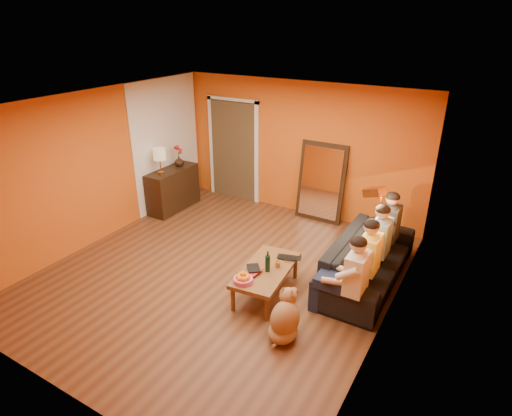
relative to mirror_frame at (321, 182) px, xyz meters
The scene contains 27 objects.
room_shell 2.39m from the mirror_frame, 103.68° to the right, with size 5.00×5.50×2.60m.
white_accent 3.21m from the mirror_frame, 163.83° to the right, with size 0.02×1.90×2.58m, color white.
doorway_recess 2.08m from the mirror_frame, behind, with size 1.06×0.30×2.10m, color #3F2D19.
door_jamb_left 2.64m from the mirror_frame, behind, with size 0.08×0.06×2.20m, color white.
door_jamb_right 1.51m from the mirror_frame, behind, with size 0.08×0.06×2.20m, color white.
door_header 2.46m from the mirror_frame, behind, with size 1.22×0.06×0.08m, color white.
mirror_frame is the anchor object (origin of this frame).
mirror_glass 0.04m from the mirror_frame, 90.00° to the right, with size 0.78×0.02×1.36m, color white.
sideboard 3.01m from the mirror_frame, 158.84° to the right, with size 0.44×1.18×0.85m, color black.
table_lamp 3.13m from the mirror_frame, 153.68° to the right, with size 0.24×0.24×0.51m, color beige, non-canonical shape.
sofa 2.24m from the mirror_frame, 48.72° to the right, with size 0.90×2.30×0.67m, color black.
coffee_table 2.80m from the mirror_frame, 83.34° to the right, with size 0.62×1.22×0.42m, color brown, non-canonical shape.
floor_lamp 2.15m from the mirror_frame, 45.12° to the right, with size 0.30×0.24×1.44m, color #B57735, non-canonical shape.
dog 3.58m from the mirror_frame, 74.13° to the right, with size 0.36×0.56×0.66m, color olive, non-canonical shape.
person_far_left 3.09m from the mirror_frame, 59.21° to the right, with size 0.70×0.44×1.22m, color beige, non-canonical shape.
person_mid_left 2.63m from the mirror_frame, 53.07° to the right, with size 0.70×0.44×1.22m, color #FBE453, non-canonical shape.
person_mid_right 2.22m from the mirror_frame, 44.49° to the right, with size 0.70×0.44×1.22m, color #86A9CF, non-canonical shape.
person_far_right 1.88m from the mirror_frame, 32.38° to the right, with size 0.70×0.44×1.22m, color #2E2E32, non-canonical shape.
fruit_bowl 3.20m from the mirror_frame, 86.06° to the right, with size 0.26×0.26×0.16m, color #D24A94, non-canonical shape.
wine_bottle 2.81m from the mirror_frame, 82.44° to the right, with size 0.07×0.07×0.31m, color black.
tumbler 2.66m from the mirror_frame, 80.46° to the right, with size 0.09×0.09×0.09m, color #B27F3F.
laptop 2.45m from the mirror_frame, 78.16° to the right, with size 0.35×0.23×0.03m, color black.
book_lower 2.95m from the mirror_frame, 87.29° to the right, with size 0.17×0.23×0.02m, color black.
book_mid 2.94m from the mirror_frame, 87.08° to the right, with size 0.17×0.23×0.02m, color red.
book_upper 2.96m from the mirror_frame, 87.30° to the right, with size 0.17×0.23×0.02m, color black.
vase 2.92m from the mirror_frame, 163.43° to the right, with size 0.20×0.20×0.21m, color black.
flowers 2.94m from the mirror_frame, 163.43° to the right, with size 0.17×0.17×0.45m, color red, non-canonical shape.
Camera 1 is at (3.35, -4.60, 3.67)m, focal length 30.00 mm.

